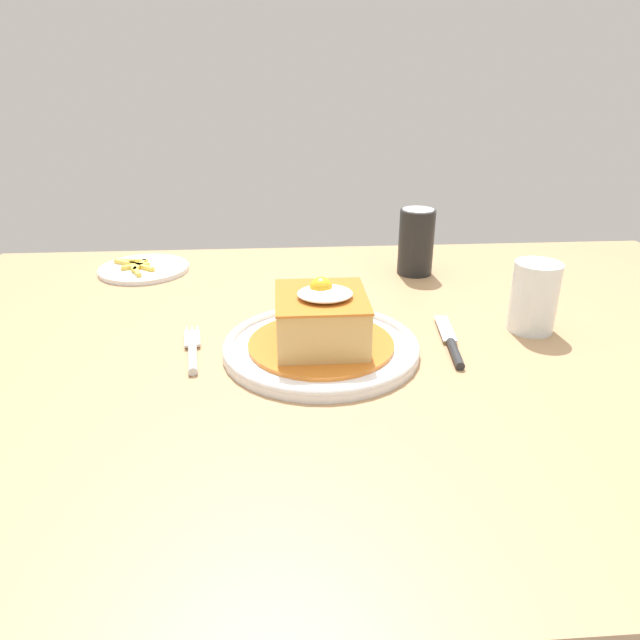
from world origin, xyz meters
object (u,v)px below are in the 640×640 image
at_px(side_plate_fries, 143,269).
at_px(soda_can, 416,242).
at_px(main_plate, 321,346).
at_px(drinking_glass, 533,302).
at_px(knife, 452,346).
at_px(fork, 193,352).

bearing_deg(side_plate_fries, soda_can, -5.26).
relative_size(main_plate, side_plate_fries, 1.59).
relative_size(main_plate, drinking_glass, 2.57).
bearing_deg(knife, drinking_glass, 23.43).
height_order(fork, soda_can, soda_can).
height_order(main_plate, drinking_glass, drinking_glass).
xyz_separation_m(knife, soda_can, (0.02, 0.33, 0.06)).
distance_m(soda_can, drinking_glass, 0.29).
relative_size(fork, knife, 0.86).
bearing_deg(drinking_glass, knife, -156.57).
bearing_deg(knife, main_plate, 178.31).
distance_m(fork, drinking_glass, 0.50).
xyz_separation_m(soda_can, drinking_glass, (0.12, -0.27, -0.02)).
bearing_deg(fork, side_plate_fries, 111.10).
bearing_deg(drinking_glass, side_plate_fries, 153.56).
bearing_deg(soda_can, main_plate, -122.24).
bearing_deg(main_plate, fork, 179.53).
relative_size(fork, soda_can, 1.14).
relative_size(main_plate, knife, 1.63).
distance_m(fork, soda_can, 0.50).
bearing_deg(fork, knife, -1.10).
height_order(main_plate, fork, main_plate).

